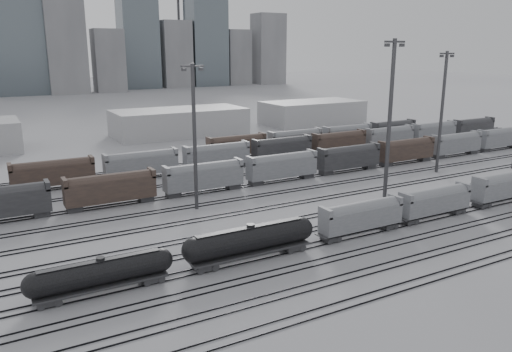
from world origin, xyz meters
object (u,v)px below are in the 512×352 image
hopper_car_b (435,200)px  hopper_car_c (505,185)px  tank_car_b (251,240)px  light_mast_c (390,116)px  tank_car_a (102,273)px  hopper_car_a (361,215)px

hopper_car_b → hopper_car_c: bearing=0.0°
tank_car_b → light_mast_c: size_ratio=0.66×
tank_car_a → hopper_car_a: (36.24, 0.00, 0.66)m
tank_car_a → tank_car_b: bearing=0.0°
tank_car_b → hopper_car_a: size_ratio=1.37×
tank_car_b → hopper_car_a: 17.89m
hopper_car_b → tank_car_a: bearing=180.0°
hopper_car_c → light_mast_c: 23.06m
hopper_car_a → light_mast_c: 23.70m
hopper_car_a → light_mast_c: light_mast_c is taller
hopper_car_c → tank_car_a: bearing=180.0°
tank_car_b → hopper_car_b: (32.70, 0.00, 0.33)m
tank_car_a → light_mast_c: bearing=13.4°
tank_car_a → hopper_car_b: (51.05, 0.00, 0.65)m
hopper_car_a → hopper_car_b: 14.81m
light_mast_c → tank_car_a: bearing=-166.6°
tank_car_b → hopper_car_b: hopper_car_b is taller
tank_car_a → tank_car_b: size_ratio=0.88×
hopper_car_a → hopper_car_b: (14.81, 0.00, -0.01)m
hopper_car_c → light_mast_c: size_ratio=0.52×
hopper_car_b → tank_car_b: bearing=180.0°
hopper_car_a → tank_car_a: bearing=180.0°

